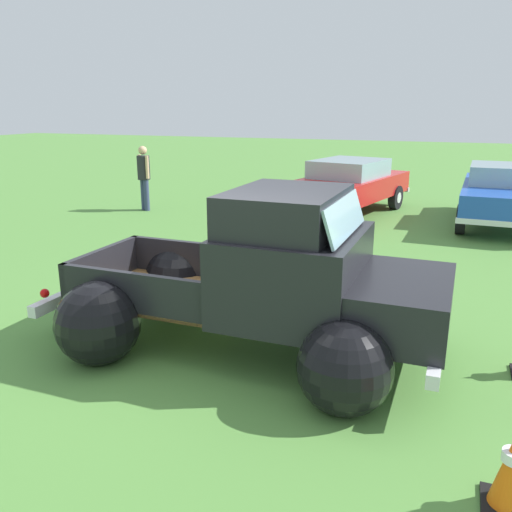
# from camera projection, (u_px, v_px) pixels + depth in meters

# --- Properties ---
(ground_plane) EXTENTS (80.00, 80.00, 0.00)m
(ground_plane) POSITION_uv_depth(u_px,v_px,m) (241.00, 345.00, 6.45)
(ground_plane) COLOR #548C3D
(vintage_pickup_truck) EXTENTS (4.65, 2.81, 1.96)m
(vintage_pickup_truck) POSITION_uv_depth(u_px,v_px,m) (272.00, 290.00, 6.11)
(vintage_pickup_truck) COLOR black
(vintage_pickup_truck) RESTS_ON ground
(show_car_0) EXTENTS (2.90, 5.02, 1.43)m
(show_car_0) POSITION_uv_depth(u_px,v_px,m) (346.00, 185.00, 14.00)
(show_car_0) COLOR black
(show_car_0) RESTS_ON ground
(show_car_1) EXTENTS (2.01, 4.40, 1.43)m
(show_car_1) POSITION_uv_depth(u_px,v_px,m) (503.00, 193.00, 12.79)
(show_car_1) COLOR black
(show_car_1) RESTS_ON ground
(spectator_0) EXTENTS (0.50, 0.47, 1.75)m
(spectator_0) POSITION_uv_depth(u_px,v_px,m) (144.00, 174.00, 14.51)
(spectator_0) COLOR navy
(spectator_0) RESTS_ON ground
(lane_cone_0) EXTENTS (0.36, 0.36, 0.63)m
(lane_cone_0) POSITION_uv_depth(u_px,v_px,m) (512.00, 470.00, 3.78)
(lane_cone_0) COLOR black
(lane_cone_0) RESTS_ON ground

